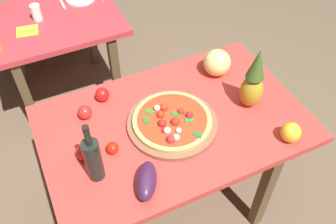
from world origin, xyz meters
The scene contains 18 objects.
ground_plane centered at (0.00, 0.00, 0.00)m, with size 10.00×10.00×0.00m, color brown.
display_table centered at (0.00, 0.00, 0.65)m, with size 1.36×0.87×0.73m.
background_table centered at (-0.36, 1.22, 0.61)m, with size 0.94×0.74×0.73m.
dining_chair centered at (-0.40, 1.82, 0.48)m, with size 0.49×0.49×0.85m.
pizza_board centered at (-0.02, -0.02, 0.74)m, with size 0.46×0.46×0.03m, color brown.
pizza centered at (-0.02, -0.02, 0.77)m, with size 0.40×0.40×0.06m.
wine_bottle centered at (-0.46, -0.14, 0.86)m, with size 0.08×0.08×0.34m.
pineapple_left centered at (0.42, -0.06, 0.89)m, with size 0.12×0.12×0.37m.
melon centered at (0.39, 0.24, 0.81)m, with size 0.16×0.16×0.16m, color #E4DC77.
bell_pepper centered at (0.46, -0.35, 0.78)m, with size 0.10×0.10×0.11m, color yellow.
eggplant centered at (-0.28, -0.30, 0.78)m, with size 0.20×0.09×0.09m, color #3F1D3F.
tomato_at_corner centered at (-0.48, -0.02, 0.77)m, with size 0.08×0.08×0.08m, color red.
tomato_beside_pepper centered at (-0.35, -0.05, 0.76)m, with size 0.06×0.06×0.06m, color red.
tomato_by_bottle centered at (-0.40, 0.22, 0.77)m, with size 0.07×0.07×0.07m, color red.
tomato_near_board centered at (-0.28, 0.31, 0.77)m, with size 0.08×0.08×0.08m, color red.
drinking_glass_water centered at (-0.44, 1.25, 0.79)m, with size 0.07×0.07×0.11m, color silver.
fork_utensil centered at (-0.24, 1.39, 0.73)m, with size 0.02×0.18×0.01m, color silver.
napkin_folded centered at (-0.54, 1.14, 0.73)m, with size 0.14×0.12×0.01m, color yellow.
Camera 1 is at (-0.56, -1.12, 2.15)m, focal length 39.18 mm.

